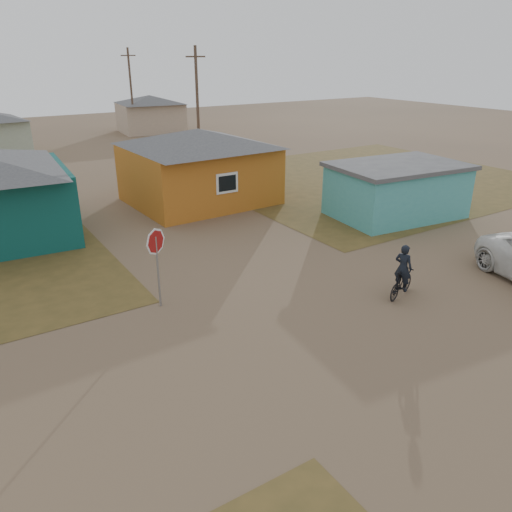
% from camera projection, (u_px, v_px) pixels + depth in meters
% --- Properties ---
extents(ground, '(120.00, 120.00, 0.00)m').
position_uv_depth(ground, '(334.00, 321.00, 15.12)').
color(ground, brown).
extents(grass_ne, '(20.00, 18.00, 0.00)m').
position_uv_depth(grass_ne, '(367.00, 178.00, 32.23)').
color(grass_ne, brown).
rests_on(grass_ne, ground).
extents(house_yellow, '(7.72, 6.76, 3.90)m').
position_uv_depth(house_yellow, '(199.00, 165.00, 26.52)').
color(house_yellow, '#B4641B').
rests_on(house_yellow, ground).
extents(shed_turquoise, '(6.71, 4.93, 2.60)m').
position_uv_depth(shed_turquoise, '(396.00, 190.00, 24.42)').
color(shed_turquoise, teal).
rests_on(shed_turquoise, ground).
extents(house_beige_east, '(6.95, 6.05, 3.60)m').
position_uv_depth(house_beige_east, '(151.00, 113.00, 50.60)').
color(house_beige_east, tan).
rests_on(house_beige_east, ground).
extents(utility_pole_near, '(1.40, 0.20, 8.00)m').
position_uv_depth(utility_pole_near, '(198.00, 107.00, 33.95)').
color(utility_pole_near, brown).
rests_on(utility_pole_near, ground).
extents(utility_pole_far, '(1.40, 0.20, 8.00)m').
position_uv_depth(utility_pole_far, '(131.00, 92.00, 46.93)').
color(utility_pole_far, brown).
rests_on(utility_pole_far, ground).
extents(stop_sign, '(0.86, 0.15, 2.64)m').
position_uv_depth(stop_sign, '(156.00, 250.00, 15.30)').
color(stop_sign, gray).
rests_on(stop_sign, ground).
extents(cyclist, '(1.69, 0.95, 1.84)m').
position_uv_depth(cyclist, '(402.00, 278.00, 16.41)').
color(cyclist, black).
rests_on(cyclist, ground).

